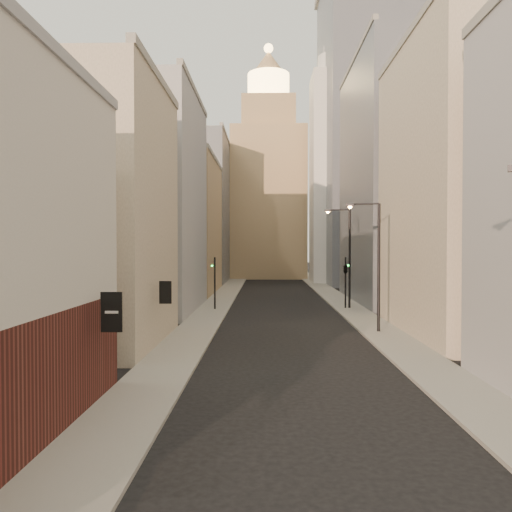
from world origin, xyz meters
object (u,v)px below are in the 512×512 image
(clock_tower, at_px, (268,186))
(white_tower, at_px, (336,170))
(streetlamp_far, at_px, (347,252))
(traffic_light_left, at_px, (215,274))
(traffic_light_right, at_px, (346,268))
(streetlamp_mid, at_px, (375,259))

(clock_tower, relative_size, white_tower, 1.08)
(white_tower, distance_m, streetlamp_far, 37.21)
(traffic_light_left, bearing_deg, traffic_light_right, 162.83)
(traffic_light_left, bearing_deg, streetlamp_far, 163.42)
(clock_tower, xyz_separation_m, streetlamp_far, (7.25, -48.62, -12.15))
(clock_tower, xyz_separation_m, white_tower, (11.00, -14.00, 0.97))
(traffic_light_right, bearing_deg, traffic_light_left, 15.01)
(clock_tower, height_order, traffic_light_left, clock_tower)
(clock_tower, xyz_separation_m, traffic_light_left, (-5.31, -49.87, -14.22))
(streetlamp_mid, relative_size, traffic_light_right, 1.81)
(clock_tower, relative_size, traffic_light_left, 8.98)
(streetlamp_mid, bearing_deg, traffic_light_left, 155.27)
(clock_tower, distance_m, white_tower, 17.83)
(traffic_light_left, height_order, traffic_light_right, same)
(streetlamp_mid, distance_m, traffic_light_left, 17.25)
(streetlamp_far, bearing_deg, traffic_light_left, -155.45)
(white_tower, height_order, streetlamp_mid, white_tower)
(white_tower, height_order, traffic_light_right, white_tower)
(clock_tower, relative_size, streetlamp_far, 4.68)
(white_tower, height_order, streetlamp_far, white_tower)
(traffic_light_right, bearing_deg, streetlamp_mid, 99.76)
(streetlamp_mid, height_order, streetlamp_far, streetlamp_far)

